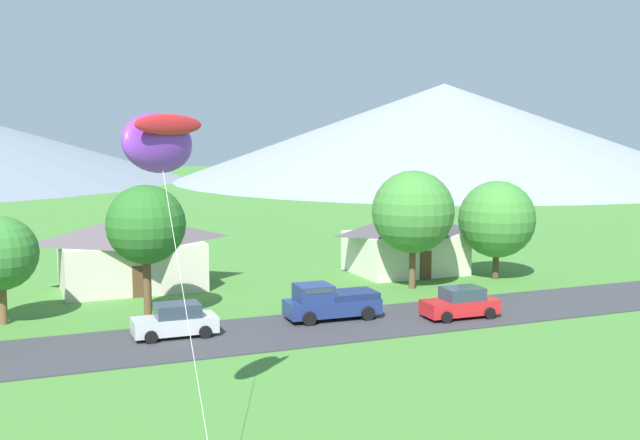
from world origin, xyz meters
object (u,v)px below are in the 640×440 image
object	(u,v)px
tree_left_of_center	(0,254)
pickup_truck_navy_east_side	(330,301)
parked_car_red_west_end	(460,303)
kite_flyer_with_kite	(160,146)
tree_center	(146,225)
tree_far_right	(413,212)
tree_right_of_center	(497,219)
house_right_center	(131,250)
parked_car_silver_mid_west	(175,321)
house_leftmost	(405,241)

from	to	relation	value
tree_left_of_center	pickup_truck_navy_east_side	distance (m)	17.90
parked_car_red_west_end	kite_flyer_with_kite	world-z (taller)	kite_flyer_with_kite
kite_flyer_with_kite	tree_center	bearing A→B (deg)	81.94
tree_far_right	parked_car_red_west_end	size ratio (longest dim) A/B	1.84
tree_right_of_center	pickup_truck_navy_east_side	world-z (taller)	tree_right_of_center
house_right_center	parked_car_silver_mid_west	world-z (taller)	house_right_center
tree_right_of_center	house_leftmost	bearing A→B (deg)	135.03
tree_far_right	tree_center	bearing A→B (deg)	-173.15
parked_car_silver_mid_west	pickup_truck_navy_east_side	size ratio (longest dim) A/B	0.80
tree_center	parked_car_silver_mid_west	xyz separation A→B (m)	(0.64, -4.22, -4.44)
parked_car_red_west_end	parked_car_silver_mid_west	bearing A→B (deg)	172.79
house_leftmost	parked_car_red_west_end	distance (m)	14.31
parked_car_silver_mid_west	kite_flyer_with_kite	size ratio (longest dim) A/B	0.38
house_right_center	pickup_truck_navy_east_side	distance (m)	15.88
tree_center	tree_right_of_center	world-z (taller)	tree_center
tree_far_right	pickup_truck_navy_east_side	xyz separation A→B (m)	(-8.39, -5.92, -4.02)
tree_left_of_center	house_right_center	bearing A→B (deg)	42.73
house_leftmost	parked_car_silver_mid_west	size ratio (longest dim) A/B	1.93
tree_right_of_center	parked_car_red_west_end	size ratio (longest dim) A/B	1.62
tree_center	parked_car_silver_mid_west	distance (m)	6.15
kite_flyer_with_kite	pickup_truck_navy_east_side	bearing A→B (deg)	50.32
tree_left_of_center	pickup_truck_navy_east_side	xyz separation A→B (m)	(16.69, -5.83, -2.81)
tree_far_right	parked_car_red_west_end	bearing A→B (deg)	-100.29
tree_right_of_center	parked_car_silver_mid_west	world-z (taller)	tree_right_of_center
tree_left_of_center	tree_right_of_center	distance (m)	32.12
house_right_center	tree_right_of_center	bearing A→B (deg)	-15.18
house_leftmost	parked_car_silver_mid_west	xyz separation A→B (m)	(-19.38, -11.74, -1.46)
tree_center	parked_car_red_west_end	distance (m)	17.87
tree_left_of_center	pickup_truck_navy_east_side	bearing A→B (deg)	-19.26
tree_left_of_center	parked_car_silver_mid_west	size ratio (longest dim) A/B	1.39
tree_far_right	house_right_center	bearing A→B (deg)	156.98
house_leftmost	tree_center	xyz separation A→B (m)	(-20.02, -7.52, 2.98)
tree_right_of_center	tree_left_of_center	bearing A→B (deg)	-178.55
tree_far_right	pickup_truck_navy_east_side	bearing A→B (deg)	-144.80
house_leftmost	tree_center	world-z (taller)	tree_center
house_right_center	tree_left_of_center	xyz separation A→B (m)	(-7.97, -7.36, 1.36)
house_right_center	kite_flyer_with_kite	xyz separation A→B (m)	(-3.12, -27.46, 7.53)
pickup_truck_navy_east_side	tree_left_of_center	bearing A→B (deg)	160.74
parked_car_red_west_end	parked_car_silver_mid_west	size ratio (longest dim) A/B	1.01
house_leftmost	tree_far_right	xyz separation A→B (m)	(-2.35, -5.40, 2.75)
tree_left_of_center	tree_right_of_center	world-z (taller)	tree_right_of_center
tree_right_of_center	parked_car_silver_mid_west	size ratio (longest dim) A/B	1.63
tree_left_of_center	parked_car_red_west_end	distance (m)	25.14
kite_flyer_with_kite	tree_far_right	bearing A→B (deg)	44.94
tree_left_of_center	tree_far_right	world-z (taller)	tree_far_right
house_leftmost	house_right_center	world-z (taller)	house_right_center
house_right_center	tree_left_of_center	distance (m)	10.93
house_leftmost	parked_car_silver_mid_west	bearing A→B (deg)	-148.79
parked_car_red_west_end	tree_left_of_center	bearing A→B (deg)	160.78
house_right_center	pickup_truck_navy_east_side	world-z (taller)	house_right_center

